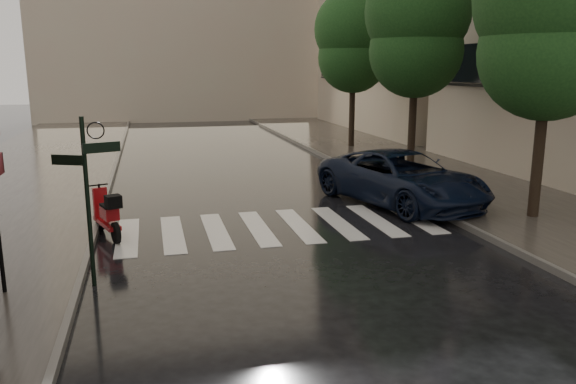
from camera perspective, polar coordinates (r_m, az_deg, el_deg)
name	(u,v)px	position (r m, az deg, el deg)	size (l,w,h in m)	color
ground	(167,357)	(8.27, -12.21, -16.07)	(120.00, 120.00, 0.00)	black
sidewalk_near	(11,190)	(20.16, -26.33, 0.15)	(6.00, 60.00, 0.12)	#38332D
sidewalk_far	(428,171)	(22.21, 14.02, 2.12)	(5.50, 60.00, 0.12)	#38332D
curb_near	(110,185)	(19.71, -17.66, 0.66)	(0.12, 60.00, 0.16)	#595651
curb_far	(359,173)	(21.05, 7.26, 1.88)	(0.12, 60.00, 0.16)	#595651
crosswalk	(279,226)	(14.18, -0.97, -3.51)	(7.85, 3.20, 0.01)	silver
signpost	(87,188)	(10.55, -19.72, 0.37)	(1.17, 0.29, 3.10)	black
tree_near	(553,9)	(15.70, 25.29, 16.48)	(3.80, 3.80, 7.99)	black
tree_mid	(417,20)	(21.60, 12.98, 16.64)	(3.80, 3.80, 8.34)	black
tree_far	(354,35)	(28.09, 6.70, 15.55)	(3.80, 3.80, 8.16)	black
scooter	(108,215)	(13.84, -17.86, -2.24)	(0.84, 1.70, 1.17)	black
parked_car	(401,178)	(16.68, 11.45, 1.39)	(2.57, 5.58, 1.55)	black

